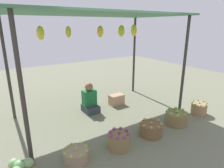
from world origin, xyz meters
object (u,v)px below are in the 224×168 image
(basket_limes, at_px, (76,155))
(basket_potatoes, at_px, (151,129))
(basket_green_apples, at_px, (176,118))
(wooden_crate_near_vendor, at_px, (117,100))
(vendor_person, at_px, (90,101))
(basket_purple_onions, at_px, (119,141))
(basket_green_chilies, at_px, (199,109))

(basket_limes, bearing_deg, basket_potatoes, -3.19)
(basket_green_apples, distance_m, wooden_crate_near_vendor, 1.76)
(basket_limes, bearing_deg, wooden_crate_near_vendor, 40.12)
(basket_limes, bearing_deg, basket_green_apples, -1.39)
(vendor_person, xyz_separation_m, basket_limes, (-1.08, -1.62, -0.19))
(basket_potatoes, xyz_separation_m, basket_green_apples, (0.82, 0.03, 0.02))
(vendor_person, relative_size, basket_limes, 1.82)
(basket_potatoes, bearing_deg, wooden_crate_near_vendor, 79.65)
(vendor_person, height_order, basket_potatoes, vendor_person)
(basket_limes, xyz_separation_m, basket_potatoes, (1.62, -0.09, 0.03))
(vendor_person, bearing_deg, wooden_crate_near_vendor, 0.07)
(basket_limes, relative_size, basket_potatoes, 0.92)
(basket_purple_onions, relative_size, basket_green_chilies, 1.06)
(basket_green_chilies, bearing_deg, basket_purple_onions, -178.39)
(vendor_person, bearing_deg, basket_green_apples, -51.28)
(basket_limes, xyz_separation_m, wooden_crate_near_vendor, (1.93, 1.63, 0.04))
(basket_purple_onions, bearing_deg, basket_limes, 173.04)
(basket_limes, distance_m, basket_green_chilies, 3.34)
(basket_purple_onions, bearing_deg, wooden_crate_near_vendor, 56.93)
(basket_purple_onions, height_order, basket_green_apples, basket_purple_onions)
(basket_limes, distance_m, basket_green_apples, 2.44)
(vendor_person, relative_size, basket_potatoes, 1.68)
(basket_limes, relative_size, basket_green_chilies, 1.11)
(basket_purple_onions, height_order, basket_green_chilies, basket_purple_onions)
(basket_potatoes, bearing_deg, basket_green_apples, 2.16)
(basket_green_chilies, bearing_deg, wooden_crate_near_vendor, 130.51)
(basket_green_apples, distance_m, basket_green_chilies, 0.91)
(wooden_crate_near_vendor, bearing_deg, basket_limes, -139.88)
(basket_limes, height_order, basket_green_apples, basket_green_apples)
(basket_potatoes, bearing_deg, basket_green_chilies, 2.09)
(basket_green_chilies, bearing_deg, vendor_person, 143.81)
(basket_green_apples, height_order, wooden_crate_near_vendor, basket_green_apples)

